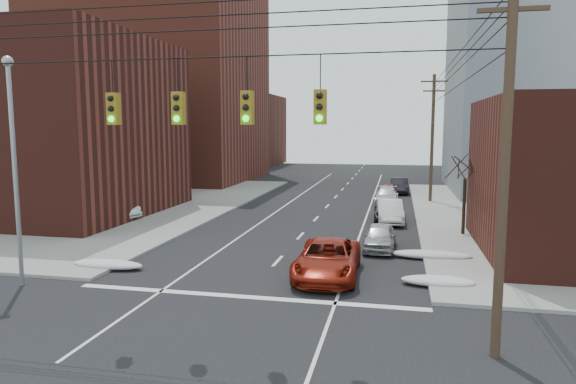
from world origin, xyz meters
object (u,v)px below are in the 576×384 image
at_px(lot_car_a, 109,208).
at_px(lot_car_b, 127,199).
at_px(lot_car_d, 98,200).
at_px(parked_car_a, 380,237).
at_px(parked_car_b, 390,211).
at_px(parked_car_c, 389,212).
at_px(parked_car_d, 387,196).
at_px(lot_car_c, 87,208).
at_px(parked_car_e, 388,190).
at_px(parked_car_f, 399,186).
at_px(red_pickup, 328,259).

relative_size(lot_car_a, lot_car_b, 0.97).
bearing_deg(lot_car_b, lot_car_d, 124.08).
bearing_deg(parked_car_a, parked_car_b, 88.62).
bearing_deg(parked_car_c, parked_car_d, 90.63).
distance_m(parked_car_a, lot_car_d, 23.91).
bearing_deg(parked_car_c, lot_car_c, -172.11).
bearing_deg(lot_car_b, parked_car_e, -48.95).
bearing_deg(lot_car_c, parked_car_b, -70.40).
relative_size(parked_car_b, lot_car_c, 1.10).
bearing_deg(lot_car_b, parked_car_d, -59.65).
distance_m(parked_car_f, lot_car_a, 28.07).
bearing_deg(parked_car_e, lot_car_b, -142.12).
relative_size(parked_car_c, parked_car_e, 1.22).
bearing_deg(parked_car_d, parked_car_c, -87.28).
bearing_deg(red_pickup, lot_car_d, 143.38).
height_order(parked_car_b, parked_car_f, parked_car_b).
height_order(parked_car_c, lot_car_d, lot_car_d).
bearing_deg(parked_car_b, lot_car_d, 174.03).
height_order(red_pickup, parked_car_c, red_pickup).
bearing_deg(parked_car_f, parked_car_c, -95.62).
bearing_deg(parked_car_c, lot_car_d, 177.91).
distance_m(lot_car_a, lot_car_c, 1.89).
bearing_deg(lot_car_c, parked_car_c, -68.92).
distance_m(parked_car_a, parked_car_b, 8.13).
bearing_deg(parked_car_e, red_pickup, -86.82).
bearing_deg(parked_car_d, parked_car_a, -89.80).
bearing_deg(lot_car_a, parked_car_f, -29.58).
distance_m(parked_car_a, lot_car_c, 21.40).
bearing_deg(parked_car_f, lot_car_a, -138.50).
xyz_separation_m(parked_car_d, lot_car_a, (-18.92, -12.01, 0.22)).
relative_size(parked_car_b, parked_car_e, 1.29).
distance_m(lot_car_a, lot_car_d, 5.13).
relative_size(red_pickup, lot_car_c, 1.33).
distance_m(parked_car_d, parked_car_e, 4.63).
distance_m(parked_car_a, lot_car_a, 19.54).
xyz_separation_m(parked_car_c, parked_car_f, (0.69, 15.89, 0.14)).
distance_m(lot_car_a, lot_car_b, 4.95).
xyz_separation_m(red_pickup, parked_car_a, (2.05, 5.59, -0.11)).
height_order(parked_car_e, lot_car_c, lot_car_c).
relative_size(parked_car_d, lot_car_b, 0.99).
distance_m(parked_car_b, lot_car_a, 19.61).
relative_size(red_pickup, lot_car_d, 1.48).
bearing_deg(parked_car_b, lot_car_b, 171.49).
xyz_separation_m(parked_car_e, lot_car_d, (-22.25, -12.74, 0.19)).
relative_size(parked_car_b, parked_car_d, 0.99).
distance_m(red_pickup, parked_car_d, 22.54).
relative_size(red_pickup, parked_car_d, 1.20).
distance_m(parked_car_a, lot_car_b, 22.43).
relative_size(parked_car_b, lot_car_d, 1.22).
relative_size(parked_car_a, parked_car_d, 0.85).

